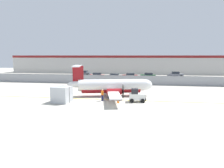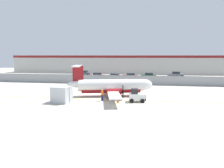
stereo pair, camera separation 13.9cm
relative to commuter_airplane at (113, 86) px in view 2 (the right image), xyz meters
The scene contains 17 objects.
ground_plane 3.44m from the commuter_airplane, 70.66° to the right, with size 140.00×140.00×0.01m.
perimeter_fence 13.17m from the commuter_airplane, 85.60° to the left, with size 98.00×0.10×2.10m.
parking_lot_strip 24.69m from the commuter_airplane, 87.65° to the left, with size 98.00×17.00×0.12m.
background_building 43.15m from the commuter_airplane, 88.66° to the left, with size 91.00×8.10×6.50m.
commuter_airplane is the anchor object (origin of this frame).
baggage_tug 5.44m from the commuter_airplane, 42.43° to the right, with size 2.41×1.55×1.88m.
ground_crew_worker 3.93m from the commuter_airplane, 103.90° to the right, with size 0.48×0.48×1.70m.
cargo_container 8.39m from the commuter_airplane, 139.29° to the right, with size 2.71×2.38×2.20m.
traffic_cone_near_left 5.14m from the commuter_airplane, 72.87° to the right, with size 0.36×0.36×0.64m.
traffic_cone_near_right 2.89m from the commuter_airplane, 85.54° to the right, with size 0.36×0.36×0.64m.
parked_car_0 33.68m from the commuter_airplane, 114.28° to the left, with size 4.32×2.27×1.58m.
parked_car_1 24.14m from the commuter_airplane, 109.02° to the left, with size 4.29×2.18×1.58m.
parked_car_2 21.71m from the commuter_airplane, 97.34° to the left, with size 4.38×2.42×1.58m.
parked_car_3 23.26m from the commuter_airplane, 86.65° to the left, with size 4.37×2.37×1.58m.
parked_car_4 26.00m from the commuter_airplane, 75.83° to the left, with size 4.22×2.05×1.58m.
parked_car_5 22.56m from the commuter_airplane, 58.03° to the left, with size 4.33×2.29×1.58m.
parked_car_6 33.67m from the commuter_airplane, 64.09° to the left, with size 4.36×2.36×1.58m.
Camera 2 is at (3.75, -26.48, 6.48)m, focal length 32.00 mm.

